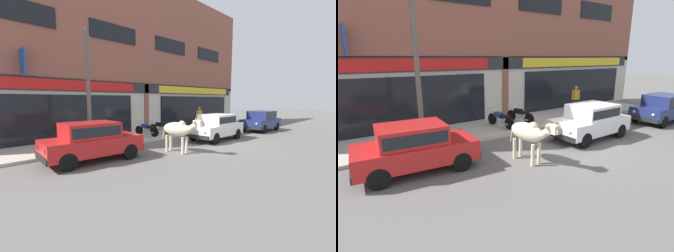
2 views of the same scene
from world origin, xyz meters
The scene contains 11 objects.
ground_plane centered at (0.00, 0.00, 0.00)m, with size 90.00×90.00×0.00m, color #605E5B.
sidewalk centered at (0.00, 3.72, 0.06)m, with size 19.00×3.03×0.12m, color #B7AFA3.
shop_building centered at (0.00, 5.49, 5.05)m, with size 23.00×1.40×10.47m.
cow centered at (-2.97, -0.55, 1.01)m, with size 0.66×2.15×1.61m.
car_0 centered at (0.88, 0.05, 0.81)m, with size 3.63×1.65×1.46m.
car_1 centered at (6.40, -0.21, 0.81)m, with size 3.63×1.65×1.46m.
car_2 centered at (-6.23, 0.85, 0.81)m, with size 3.69×1.83×1.46m.
motorcycle_0 centered at (-1.52, 3.39, 0.51)m, with size 0.53×1.81×0.88m.
motorcycle_1 centered at (-0.23, 3.53, 0.51)m, with size 0.56×1.80×0.88m.
pedestrian centered at (3.95, 3.59, 1.11)m, with size 0.47×0.32×1.60m.
utility_pole centered at (-5.50, 2.50, 2.72)m, with size 0.18×0.18×5.20m, color #595651.
Camera 1 is at (-10.05, -7.02, 2.30)m, focal length 24.00 mm.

